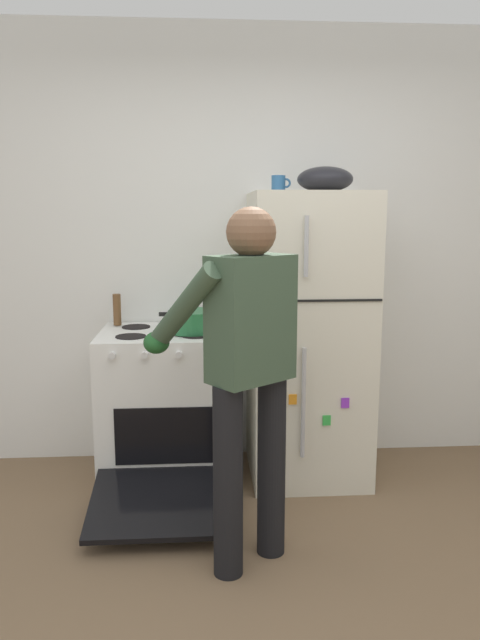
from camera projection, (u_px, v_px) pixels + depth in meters
name	position (u px, v px, depth m)	size (l,w,h in m)	color
kitchen_wall_back	(242.00, 249.00, 3.82)	(6.00, 0.10, 2.70)	white
refrigerator	(308.00, 337.00, 3.55)	(0.68, 0.72, 1.69)	silver
stove_range	(167.00, 407.00, 3.55)	(0.76, 1.20, 0.90)	white
person_cook	(245.00, 356.00, 2.60)	(0.69, 0.74, 1.60)	black
red_pot	(192.00, 321.00, 3.44)	(0.38, 0.28, 0.12)	#236638
coffee_mug	(279.00, 184.00, 3.44)	(0.11, 0.08, 0.10)	#2D6093
pepper_mill	(117.00, 310.00, 3.65)	(0.05, 0.05, 0.19)	brown
mixing_bowl	(325.00, 179.00, 3.40)	(0.32, 0.32, 0.14)	black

